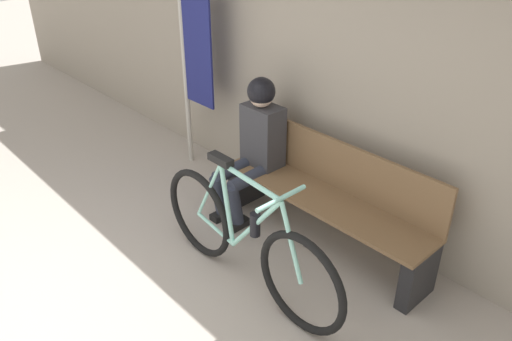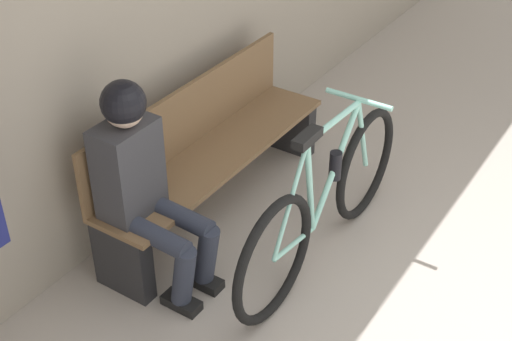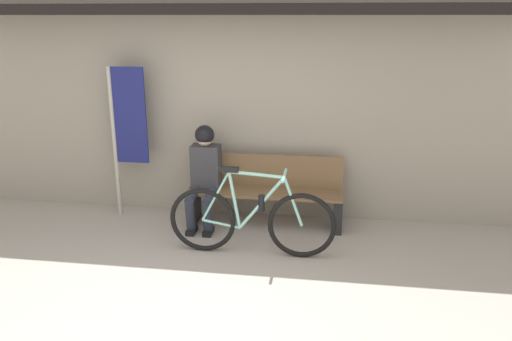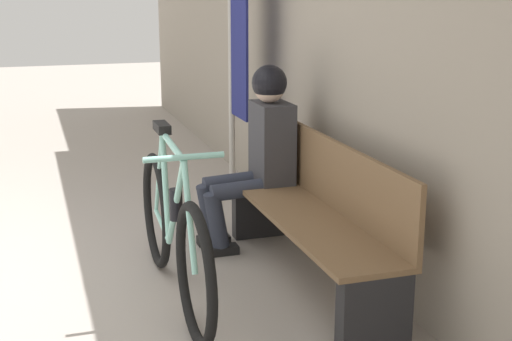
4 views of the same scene
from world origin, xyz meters
name	(u,v)px [view 2 (image 2 of 4)]	position (x,y,z in m)	size (l,w,h in m)	color
park_bench_near	(209,154)	(0.50, 2.03, 0.40)	(1.84, 0.42, 0.84)	brown
bicycle	(324,203)	(0.46, 1.21, 0.39)	(1.76, 0.40, 0.96)	black
person_seated	(142,175)	(-0.21, 1.92, 0.69)	(0.34, 0.60, 1.21)	#2D3342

